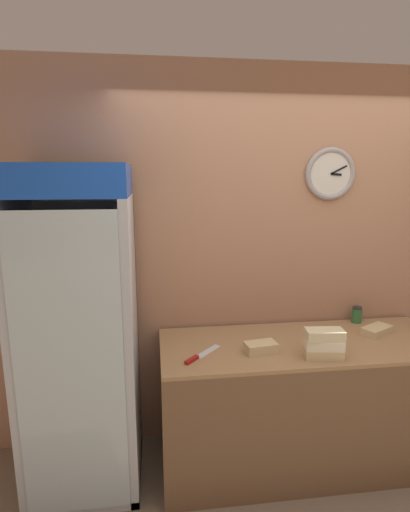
# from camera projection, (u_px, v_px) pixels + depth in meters

# --- Properties ---
(wall_back) EXTENTS (5.20, 0.09, 2.70)m
(wall_back) POSITION_uv_depth(u_px,v_px,m) (289.00, 259.00, 2.93)
(wall_back) COLOR #AD7A5B
(wall_back) RESTS_ON ground_plane
(prep_counter) EXTENTS (1.92, 0.70, 0.88)m
(prep_counter) POSITION_uv_depth(u_px,v_px,m) (303.00, 402.00, 2.73)
(prep_counter) COLOR brown
(prep_counter) RESTS_ON ground_plane
(beverage_cooler) EXTENTS (0.68, 0.66, 2.03)m
(beverage_cooler) POSITION_uv_depth(u_px,v_px,m) (80.00, 317.00, 2.48)
(beverage_cooler) COLOR #B2B7BC
(beverage_cooler) RESTS_ON ground_plane
(sandwich_stack_bottom) EXTENTS (0.24, 0.15, 0.06)m
(sandwich_stack_bottom) POSITION_uv_depth(u_px,v_px,m) (323.00, 353.00, 2.41)
(sandwich_stack_bottom) COLOR tan
(sandwich_stack_bottom) RESTS_ON prep_counter
(sandwich_stack_middle) EXTENTS (0.24, 0.15, 0.06)m
(sandwich_stack_middle) POSITION_uv_depth(u_px,v_px,m) (324.00, 344.00, 2.39)
(sandwich_stack_middle) COLOR beige
(sandwich_stack_middle) RESTS_ON sandwich_stack_bottom
(sandwich_stack_top) EXTENTS (0.24, 0.13, 0.06)m
(sandwich_stack_top) POSITION_uv_depth(u_px,v_px,m) (325.00, 334.00, 2.38)
(sandwich_stack_top) COLOR beige
(sandwich_stack_top) RESTS_ON sandwich_stack_middle
(sandwich_flat_left) EXTENTS (0.21, 0.14, 0.06)m
(sandwich_flat_left) POSITION_uv_depth(u_px,v_px,m) (261.00, 347.00, 2.48)
(sandwich_flat_left) COLOR tan
(sandwich_flat_left) RESTS_ON prep_counter
(sandwich_flat_right) EXTENTS (0.25, 0.21, 0.05)m
(sandwich_flat_right) POSITION_uv_depth(u_px,v_px,m) (377.00, 330.00, 2.77)
(sandwich_flat_right) COLOR tan
(sandwich_flat_right) RESTS_ON prep_counter
(chefs_knife) EXTENTS (0.25, 0.26, 0.02)m
(chefs_knife) POSITION_uv_depth(u_px,v_px,m) (198.00, 356.00, 2.41)
(chefs_knife) COLOR silver
(chefs_knife) RESTS_ON prep_counter
(condiment_jar) EXTENTS (0.07, 0.07, 0.12)m
(condiment_jar) POSITION_uv_depth(u_px,v_px,m) (357.00, 315.00, 2.97)
(condiment_jar) COLOR #336B38
(condiment_jar) RESTS_ON prep_counter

